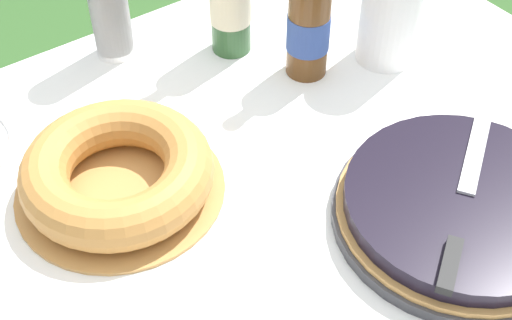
% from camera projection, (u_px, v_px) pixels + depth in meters
% --- Properties ---
extents(garden_table, '(1.41, 1.22, 0.71)m').
position_uv_depth(garden_table, '(287.00, 250.00, 1.12)').
color(garden_table, brown).
rests_on(garden_table, ground_plane).
extents(tablecloth, '(1.42, 1.23, 0.10)m').
position_uv_depth(tablecloth, '(288.00, 229.00, 1.09)').
color(tablecloth, white).
rests_on(tablecloth, garden_table).
extents(berry_tart, '(0.38, 0.38, 0.06)m').
position_uv_depth(berry_tart, '(461.00, 208.00, 1.06)').
color(berry_tart, '#38383D').
rests_on(berry_tart, tablecloth).
extents(serving_knife, '(0.33, 0.23, 0.01)m').
position_uv_depth(serving_knife, '(463.00, 207.00, 1.01)').
color(serving_knife, silver).
rests_on(serving_knife, berry_tart).
extents(bundt_cake, '(0.33, 0.33, 0.08)m').
position_uv_depth(bundt_cake, '(118.00, 173.00, 1.09)').
color(bundt_cake, '#B78447').
rests_on(bundt_cake, tablecloth).
extents(cider_bottle_amber, '(0.08, 0.08, 0.30)m').
position_uv_depth(cider_bottle_amber, '(309.00, 21.00, 1.26)').
color(cider_bottle_amber, brown).
rests_on(cider_bottle_amber, tablecloth).
extents(paper_towel_roll, '(0.11, 0.11, 0.23)m').
position_uv_depth(paper_towel_roll, '(392.00, 5.00, 1.28)').
color(paper_towel_roll, white).
rests_on(paper_towel_roll, tablecloth).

